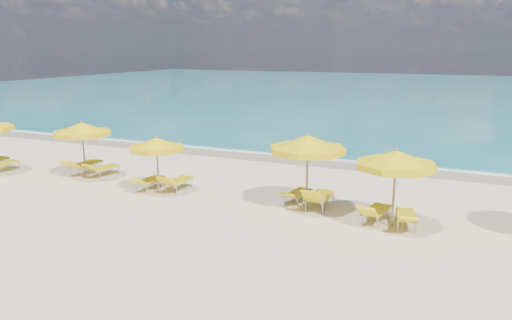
% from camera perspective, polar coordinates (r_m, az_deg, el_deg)
% --- Properties ---
extents(ground_plane, '(120.00, 120.00, 0.00)m').
position_cam_1_polar(ground_plane, '(17.63, -1.96, -4.80)').
color(ground_plane, beige).
extents(ocean, '(120.00, 80.00, 0.30)m').
position_cam_1_polar(ocean, '(63.79, 17.12, 7.45)').
color(ocean, '#15707A').
rests_on(ocean, ground).
extents(wet_sand_band, '(120.00, 2.60, 0.01)m').
position_cam_1_polar(wet_sand_band, '(24.28, 5.58, 0.07)').
color(wet_sand_band, tan).
rests_on(wet_sand_band, ground).
extents(foam_line, '(120.00, 1.20, 0.03)m').
position_cam_1_polar(foam_line, '(25.03, 6.15, 0.44)').
color(foam_line, white).
rests_on(foam_line, ground).
extents(whitecap_near, '(14.00, 0.36, 0.05)m').
position_cam_1_polar(whitecap_near, '(35.19, 1.16, 4.09)').
color(whitecap_near, white).
rests_on(whitecap_near, ground).
extents(whitecap_far, '(18.00, 0.30, 0.05)m').
position_cam_1_polar(whitecap_far, '(39.52, 24.49, 3.90)').
color(whitecap_far, white).
rests_on(whitecap_far, ground).
extents(umbrella_2, '(3.07, 3.07, 2.38)m').
position_cam_1_polar(umbrella_2, '(21.62, -19.27, 3.31)').
color(umbrella_2, '#9E744F').
rests_on(umbrella_2, ground).
extents(umbrella_3, '(2.61, 2.61, 2.13)m').
position_cam_1_polar(umbrella_3, '(18.74, -11.30, 1.74)').
color(umbrella_3, '#9E744F').
rests_on(umbrella_3, ground).
extents(umbrella_4, '(2.71, 2.71, 2.59)m').
position_cam_1_polar(umbrella_4, '(16.40, 5.93, 1.76)').
color(umbrella_4, '#9E744F').
rests_on(umbrella_4, ground).
extents(umbrella_5, '(2.76, 2.76, 2.43)m').
position_cam_1_polar(umbrella_5, '(15.24, 15.70, -0.01)').
color(umbrella_5, '#9E744F').
rests_on(umbrella_5, ground).
extents(lounger_1_right, '(0.58, 1.63, 0.80)m').
position_cam_1_polar(lounger_1_right, '(24.41, -26.87, -0.71)').
color(lounger_1_right, '#A5A8AD').
rests_on(lounger_1_right, ground).
extents(lounger_2_left, '(0.75, 2.05, 0.82)m').
position_cam_1_polar(lounger_2_left, '(22.69, -18.92, -0.85)').
color(lounger_2_left, '#A5A8AD').
rests_on(lounger_2_left, ground).
extents(lounger_2_right, '(0.75, 1.71, 0.70)m').
position_cam_1_polar(lounger_2_right, '(22.03, -16.92, -1.22)').
color(lounger_2_right, '#A5A8AD').
rests_on(lounger_2_right, ground).
extents(lounger_3_left, '(0.59, 1.70, 0.67)m').
position_cam_1_polar(lounger_3_left, '(19.57, -12.03, -2.67)').
color(lounger_3_left, '#A5A8AD').
rests_on(lounger_3_left, ground).
extents(lounger_3_right, '(0.60, 1.73, 0.77)m').
position_cam_1_polar(lounger_3_right, '(19.21, -8.89, -2.80)').
color(lounger_3_right, '#A5A8AD').
rests_on(lounger_3_right, ground).
extents(lounger_4_left, '(0.76, 1.73, 0.62)m').
position_cam_1_polar(lounger_4_left, '(17.56, 4.77, -4.23)').
color(lounger_4_left, '#A5A8AD').
rests_on(lounger_4_left, ground).
extents(lounger_4_right, '(0.68, 1.88, 0.90)m').
position_cam_1_polar(lounger_4_right, '(17.05, 7.26, -4.67)').
color(lounger_4_right, '#A5A8AD').
rests_on(lounger_4_right, ground).
extents(lounger_5_left, '(0.84, 1.80, 0.78)m').
position_cam_1_polar(lounger_5_left, '(16.06, 13.52, -6.14)').
color(lounger_5_left, '#A5A8AD').
rests_on(lounger_5_left, ground).
extents(lounger_5_right, '(0.86, 1.79, 0.67)m').
position_cam_1_polar(lounger_5_right, '(15.86, 16.73, -6.62)').
color(lounger_5_right, '#A5A8AD').
rests_on(lounger_5_right, ground).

